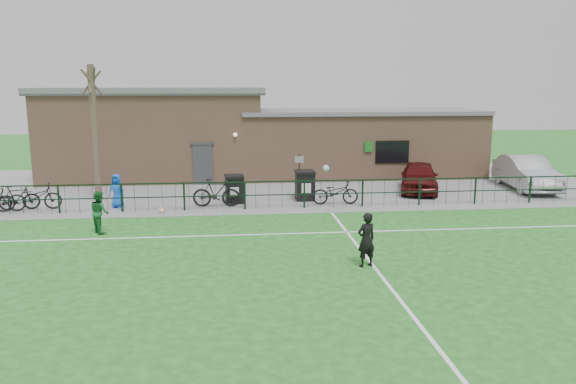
{
  "coord_description": "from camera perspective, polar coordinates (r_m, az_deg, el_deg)",
  "views": [
    {
      "loc": [
        -2.06,
        -14.97,
        5.23
      ],
      "look_at": [
        0.0,
        5.0,
        1.3
      ],
      "focal_mm": 35.0,
      "sensor_mm": 36.0,
      "label": 1
    }
  ],
  "objects": [
    {
      "name": "wheelie_bin_left",
      "position": [
        24.75,
        -5.46,
        0.21
      ],
      "size": [
        0.82,
        0.92,
        1.14
      ],
      "primitive_type": "cube",
      "rotation": [
        0.0,
        0.0,
        0.09
      ],
      "color": "black",
      "rests_on": "paving_strip"
    },
    {
      "name": "ball_ground",
      "position": [
        23.4,
        -12.71,
        -1.83
      ],
      "size": [
        0.23,
        0.23,
        0.23
      ],
      "primitive_type": "sphere",
      "color": "white",
      "rests_on": "ground"
    },
    {
      "name": "sign_post",
      "position": [
        25.73,
        1.15,
        1.66
      ],
      "size": [
        0.07,
        0.07,
        2.0
      ],
      "primitive_type": "cylinder",
      "rotation": [
        0.0,
        0.0,
        0.11
      ],
      "color": "black",
      "rests_on": "paving_strip"
    },
    {
      "name": "wheelie_bin_right",
      "position": [
        25.24,
        1.73,
        0.59
      ],
      "size": [
        0.84,
        0.95,
        1.24
      ],
      "primitive_type": "cube",
      "rotation": [
        0.0,
        0.0,
        -0.02
      ],
      "color": "black",
      "rests_on": "paving_strip"
    },
    {
      "name": "car_silver",
      "position": [
        30.15,
        23.05,
        1.81
      ],
      "size": [
        2.27,
        5.13,
        1.64
      ],
      "primitive_type": "imported",
      "rotation": [
        0.0,
        0.0,
        -0.11
      ],
      "color": "#A2A4A9",
      "rests_on": "paving_strip"
    },
    {
      "name": "goalkeeper_kick",
      "position": [
        16.37,
        7.81,
        -4.58
      ],
      "size": [
        1.03,
        3.94,
        2.45
      ],
      "color": "black",
      "rests_on": "ground"
    },
    {
      "name": "pitch_line_perp",
      "position": [
        16.36,
        8.87,
        -7.68
      ],
      "size": [
        0.1,
        16.0,
        0.01
      ],
      "primitive_type": "cube",
      "color": "white",
      "rests_on": "ground"
    },
    {
      "name": "bicycle_c",
      "position": [
        25.47,
        -24.33,
        -0.46
      ],
      "size": [
        2.2,
        1.14,
        1.1
      ],
      "primitive_type": "imported",
      "rotation": [
        0.0,
        0.0,
        1.78
      ],
      "color": "black",
      "rests_on": "paving_strip"
    },
    {
      "name": "ground",
      "position": [
        15.99,
        1.85,
        -8.02
      ],
      "size": [
        90.0,
        90.0,
        0.0
      ],
      "primitive_type": "plane",
      "color": "#1B5C1C",
      "rests_on": "ground"
    },
    {
      "name": "bare_tree",
      "position": [
        26.25,
        -19.04,
        5.6
      ],
      "size": [
        0.3,
        0.3,
        6.0
      ],
      "primitive_type": "cylinder",
      "color": "#4D3A2E",
      "rests_on": "ground"
    },
    {
      "name": "bicycle_e",
      "position": [
        24.39,
        4.82,
        -0.03
      ],
      "size": [
        2.02,
        0.75,
        1.05
      ],
      "primitive_type": "imported",
      "rotation": [
        0.0,
        0.0,
        1.55
      ],
      "color": "black",
      "rests_on": "paving_strip"
    },
    {
      "name": "pitch_line_mid",
      "position": [
        19.78,
        0.3,
        -4.24
      ],
      "size": [
        28.0,
        0.1,
        0.01
      ],
      "primitive_type": "cube",
      "color": "white",
      "rests_on": "ground"
    },
    {
      "name": "clubhouse",
      "position": [
        31.63,
        -3.74,
        5.6
      ],
      "size": [
        24.25,
        5.4,
        4.96
      ],
      "color": "#A3785B",
      "rests_on": "ground"
    },
    {
      "name": "spectator_child",
      "position": [
        24.75,
        -17.0,
        0.13
      ],
      "size": [
        0.8,
        0.63,
        1.43
      ],
      "primitive_type": "imported",
      "rotation": [
        0.0,
        0.0,
        -0.28
      ],
      "color": "blue",
      "rests_on": "paving_strip"
    },
    {
      "name": "bicycle_d",
      "position": [
        24.0,
        -7.29,
        -0.07
      ],
      "size": [
        2.06,
        0.73,
        1.21
      ],
      "primitive_type": "imported",
      "rotation": [
        0.0,
        0.0,
        1.49
      ],
      "color": "black",
      "rests_on": "paving_strip"
    },
    {
      "name": "bicycle_b",
      "position": [
        25.65,
        -25.81,
        -0.56
      ],
      "size": [
        1.81,
        1.12,
        1.05
      ],
      "primitive_type": "imported",
      "rotation": [
        0.0,
        0.0,
        1.96
      ],
      "color": "black",
      "rests_on": "paving_strip"
    },
    {
      "name": "pitch_line_touch",
      "position": [
        23.45,
        -0.7,
        -1.8
      ],
      "size": [
        28.0,
        0.1,
        0.01
      ],
      "primitive_type": "cube",
      "color": "white",
      "rests_on": "ground"
    },
    {
      "name": "car_maroon",
      "position": [
        27.88,
        13.18,
        1.52
      ],
      "size": [
        2.91,
        4.55,
        1.44
      ],
      "primitive_type": "imported",
      "rotation": [
        0.0,
        0.0,
        -0.31
      ],
      "color": "#470C0D",
      "rests_on": "paving_strip"
    },
    {
      "name": "paving_strip",
      "position": [
        29.01,
        -1.72,
        0.71
      ],
      "size": [
        34.0,
        13.0,
        0.02
      ],
      "primitive_type": "cube",
      "color": "slate",
      "rests_on": "ground"
    },
    {
      "name": "outfield_player",
      "position": [
        20.81,
        -18.59,
        -1.94
      ],
      "size": [
        0.87,
        0.92,
        1.5
      ],
      "primitive_type": "imported",
      "rotation": [
        0.0,
        0.0,
        2.14
      ],
      "color": "#1B602B",
      "rests_on": "ground"
    },
    {
      "name": "perimeter_fence",
      "position": [
        23.52,
        -0.75,
        -0.28
      ],
      "size": [
        28.0,
        0.1,
        1.2
      ],
      "primitive_type": "cube",
      "color": "black",
      "rests_on": "ground"
    }
  ]
}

